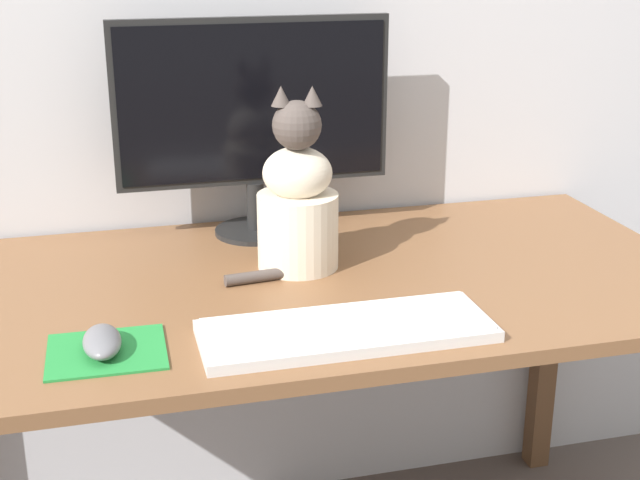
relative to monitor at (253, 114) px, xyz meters
The scene contains 6 objects.
desk 0.43m from the monitor, 83.50° to the right, with size 1.47×0.74×0.71m.
monitor is the anchor object (origin of this frame).
keyboard 0.57m from the monitor, 85.20° to the right, with size 0.46×0.17×0.02m.
mousepad_left 0.63m from the monitor, 123.32° to the right, with size 0.18×0.16×0.00m.
computer_mouse_left 0.63m from the monitor, 123.65° to the right, with size 0.06×0.11×0.03m.
cat 0.25m from the monitor, 79.45° to the right, with size 0.24×0.18×0.34m.
Camera 1 is at (-0.34, -1.45, 1.31)m, focal length 50.00 mm.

